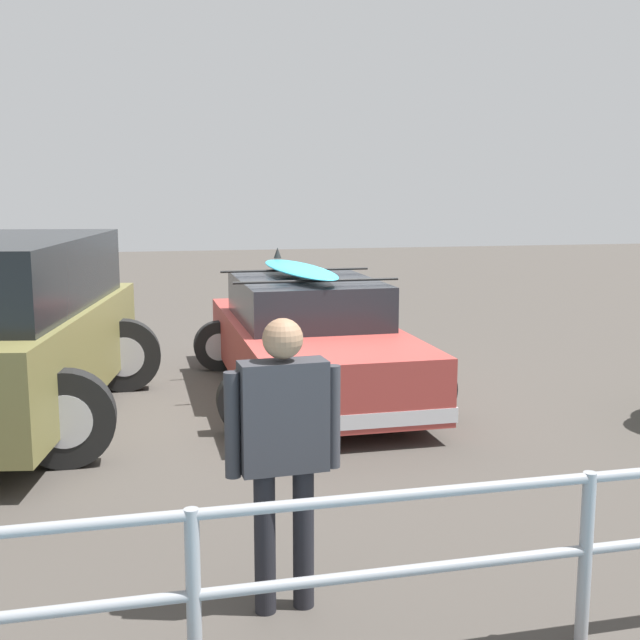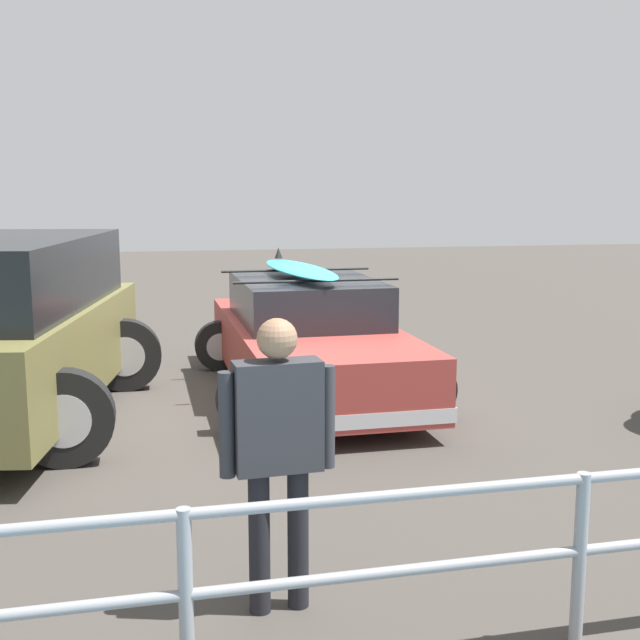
% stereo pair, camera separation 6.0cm
% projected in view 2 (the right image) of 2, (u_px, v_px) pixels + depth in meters
% --- Properties ---
extents(ground_plane, '(44.00, 44.00, 0.02)m').
position_uv_depth(ground_plane, '(273.00, 401.00, 8.97)').
color(ground_plane, '#423D38').
rests_on(ground_plane, ground).
extents(sedan_car, '(2.50, 4.55, 1.60)m').
position_uv_depth(sedan_car, '(309.00, 338.00, 9.28)').
color(sedan_car, '#9E3833').
rests_on(sedan_car, ground).
extents(suv_car, '(3.12, 4.68, 1.87)m').
position_uv_depth(suv_car, '(2.00, 329.00, 7.99)').
color(suv_car, brown).
rests_on(suv_car, ground).
extents(person_bystander, '(0.65, 0.22, 1.67)m').
position_uv_depth(person_bystander, '(278.00, 438.00, 4.38)').
color(person_bystander, black).
rests_on(person_bystander, ground).
extents(railing_fence, '(8.09, 0.28, 0.93)m').
position_uv_depth(railing_fence, '(581.00, 529.00, 4.10)').
color(railing_fence, gray).
rests_on(railing_fence, ground).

